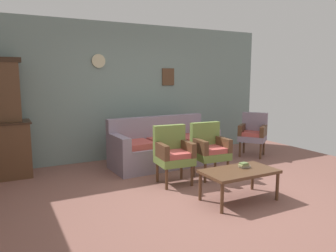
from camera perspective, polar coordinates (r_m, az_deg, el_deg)
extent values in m
plane|color=#84564C|center=(4.57, 5.22, -12.53)|extent=(7.68, 7.68, 0.00)
cube|color=gray|center=(6.63, -7.10, 6.02)|extent=(6.40, 0.06, 2.70)
cube|color=brown|center=(6.95, 0.02, 8.68)|extent=(0.28, 0.02, 0.36)
cylinder|color=beige|center=(6.39, -12.18, 11.17)|extent=(0.26, 0.03, 0.26)
cube|color=gray|center=(6.06, -0.58, -5.07)|extent=(2.03, 0.88, 0.42)
cube|color=gray|center=(6.25, -2.03, -0.45)|extent=(2.00, 0.24, 0.48)
cube|color=gray|center=(6.48, 6.50, -1.24)|extent=(0.19, 0.81, 0.24)
cube|color=gray|center=(5.61, -8.80, -2.84)|extent=(0.19, 0.81, 0.24)
cube|color=#B74C47|center=(6.28, 4.26, -2.19)|extent=(0.55, 0.58, 0.10)
cube|color=#B74C47|center=(5.97, -0.40, -2.72)|extent=(0.55, 0.58, 0.10)
cube|color=#B74C47|center=(5.71, -5.52, -3.29)|extent=(0.55, 0.58, 0.10)
cube|color=olive|center=(4.99, 1.13, -6.06)|extent=(0.56, 0.52, 0.12)
cube|color=#B74C47|center=(4.95, 1.23, -5.11)|extent=(0.47, 0.44, 0.10)
cube|color=olive|center=(5.11, 0.23, -2.39)|extent=(0.53, 0.14, 0.46)
cube|color=brown|center=(5.05, 3.43, -3.93)|extent=(0.12, 0.48, 0.22)
cube|color=brown|center=(4.87, -1.23, -4.38)|extent=(0.12, 0.48, 0.22)
cylinder|color=brown|center=(4.98, 4.26, -8.76)|extent=(0.04, 0.04, 0.32)
cylinder|color=brown|center=(4.81, -0.25, -9.37)|extent=(0.04, 0.04, 0.32)
cylinder|color=brown|center=(5.30, 2.37, -7.65)|extent=(0.04, 0.04, 0.32)
cylinder|color=brown|center=(5.15, -1.90, -8.16)|extent=(0.04, 0.04, 0.32)
cube|color=olive|center=(5.35, 7.56, -5.14)|extent=(0.55, 0.52, 0.12)
cube|color=#B74C47|center=(5.31, 7.69, -4.24)|extent=(0.47, 0.44, 0.10)
cube|color=olive|center=(5.46, 6.53, -1.73)|extent=(0.53, 0.14, 0.46)
cube|color=brown|center=(5.43, 9.59, -3.14)|extent=(0.11, 0.48, 0.22)
cube|color=brown|center=(5.20, 5.51, -3.57)|extent=(0.11, 0.48, 0.22)
cylinder|color=brown|center=(5.36, 10.51, -7.61)|extent=(0.04, 0.04, 0.32)
cylinder|color=brown|center=(5.15, 6.59, -8.22)|extent=(0.04, 0.04, 0.32)
cylinder|color=brown|center=(5.67, 8.35, -6.66)|extent=(0.04, 0.04, 0.32)
cylinder|color=brown|center=(5.46, 4.57, -7.18)|extent=(0.04, 0.04, 0.32)
cube|color=gray|center=(6.98, 14.68, -2.10)|extent=(0.70, 0.70, 0.12)
cube|color=#B74C47|center=(6.94, 14.68, -1.40)|extent=(0.59, 0.60, 0.10)
cube|color=gray|center=(7.12, 15.07, 0.47)|extent=(0.39, 0.48, 0.46)
cube|color=brown|center=(6.91, 16.53, -0.84)|extent=(0.43, 0.35, 0.22)
cube|color=brown|center=(6.99, 12.97, -0.60)|extent=(0.43, 0.35, 0.22)
cylinder|color=brown|center=(6.80, 16.05, -4.32)|extent=(0.04, 0.04, 0.32)
cylinder|color=brown|center=(6.88, 12.59, -4.05)|extent=(0.04, 0.04, 0.32)
cylinder|color=brown|center=(7.17, 16.55, -3.69)|extent=(0.04, 0.04, 0.32)
cylinder|color=brown|center=(7.24, 13.27, -3.43)|extent=(0.04, 0.04, 0.32)
cube|color=brown|center=(4.45, 12.49, -7.86)|extent=(1.00, 0.56, 0.04)
cylinder|color=brown|center=(4.43, 5.72, -10.61)|extent=(0.04, 0.04, 0.38)
cylinder|color=brown|center=(4.97, 14.72, -8.69)|extent=(0.04, 0.04, 0.38)
cylinder|color=brown|center=(4.06, 9.53, -12.51)|extent=(0.04, 0.04, 0.38)
cylinder|color=brown|center=(4.65, 18.76, -10.10)|extent=(0.04, 0.04, 0.38)
cube|color=#A79D8C|center=(4.58, 13.36, -7.00)|extent=(0.15, 0.08, 0.02)
cube|color=#959160|center=(4.55, 13.23, -6.75)|extent=(0.14, 0.08, 0.03)
cube|color=olive|center=(4.55, 13.25, -6.46)|extent=(0.10, 0.09, 0.02)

